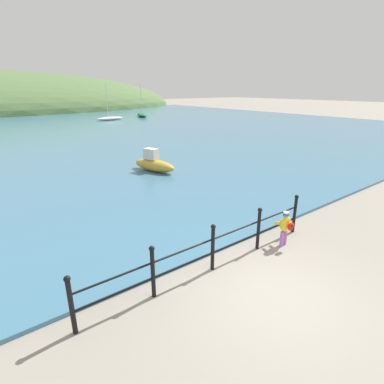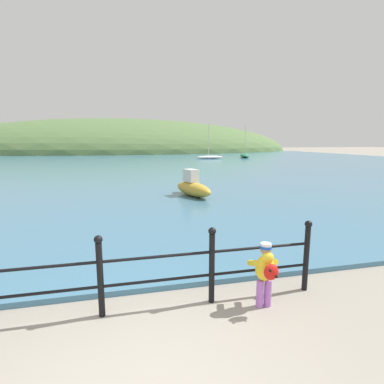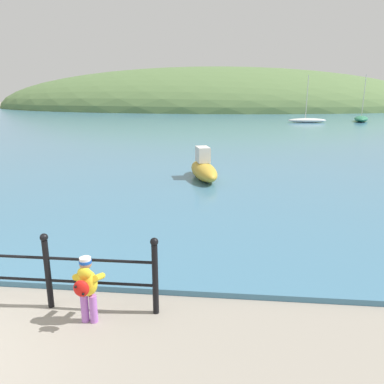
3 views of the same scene
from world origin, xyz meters
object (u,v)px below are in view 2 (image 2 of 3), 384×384
(child_in_coat, at_px, (266,269))
(boat_far_right, at_px, (245,155))
(boat_white_sailboat, at_px, (210,157))
(boat_green_fishing, at_px, (193,187))

(child_in_coat, bearing_deg, boat_far_right, 66.98)
(child_in_coat, distance_m, boat_far_right, 39.72)
(child_in_coat, height_order, boat_white_sailboat, boat_white_sailboat)
(boat_far_right, bearing_deg, boat_white_sailboat, -162.74)
(boat_far_right, height_order, boat_green_fishing, boat_far_right)
(child_in_coat, distance_m, boat_white_sailboat, 36.06)
(child_in_coat, relative_size, boat_white_sailboat, 0.22)
(boat_white_sailboat, bearing_deg, child_in_coat, -105.58)
(child_in_coat, bearing_deg, boat_green_fishing, 83.29)
(boat_white_sailboat, bearing_deg, boat_green_fishing, -108.44)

